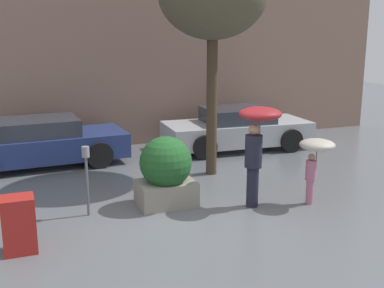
# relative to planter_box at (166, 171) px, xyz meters

# --- Properties ---
(ground_plane) EXTENTS (40.00, 40.00, 0.00)m
(ground_plane) POSITION_rel_planter_box_xyz_m (0.21, -1.00, -0.69)
(ground_plane) COLOR slate
(building_facade) EXTENTS (18.00, 0.30, 6.00)m
(building_facade) POSITION_rel_planter_box_xyz_m (0.21, 5.50, 2.31)
(building_facade) COLOR #8C6B5B
(building_facade) RESTS_ON ground
(planter_box) EXTENTS (1.12, 1.03, 1.39)m
(planter_box) POSITION_rel_planter_box_xyz_m (0.00, 0.00, 0.00)
(planter_box) COLOR gray
(planter_box) RESTS_ON ground
(person_adult) EXTENTS (0.82, 0.82, 1.97)m
(person_adult) POSITION_rel_planter_box_xyz_m (1.64, -0.66, 0.76)
(person_adult) COLOR #1E1E2D
(person_adult) RESTS_ON ground
(person_child) EXTENTS (0.69, 0.69, 1.33)m
(person_child) POSITION_rel_planter_box_xyz_m (2.77, -0.99, 0.38)
(person_child) COLOR #B76684
(person_child) RESTS_ON ground
(parked_car_near) EXTENTS (4.45, 2.13, 1.22)m
(parked_car_near) POSITION_rel_planter_box_xyz_m (-2.14, 3.94, -0.11)
(parked_car_near) COLOR navy
(parked_car_near) RESTS_ON ground
(parked_car_far) EXTENTS (4.31, 2.13, 1.22)m
(parked_car_far) POSITION_rel_planter_box_xyz_m (3.40, 3.78, -0.11)
(parked_car_far) COLOR #B7BCC1
(parked_car_far) RESTS_ON ground
(parking_meter) EXTENTS (0.14, 0.14, 1.33)m
(parking_meter) POSITION_rel_planter_box_xyz_m (-1.54, -0.01, 0.26)
(parking_meter) COLOR #595B60
(parking_meter) RESTS_ON ground
(newspaper_box) EXTENTS (0.50, 0.44, 0.90)m
(newspaper_box) POSITION_rel_planter_box_xyz_m (-2.78, -1.17, -0.24)
(newspaper_box) COLOR #B2231E
(newspaper_box) RESTS_ON ground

